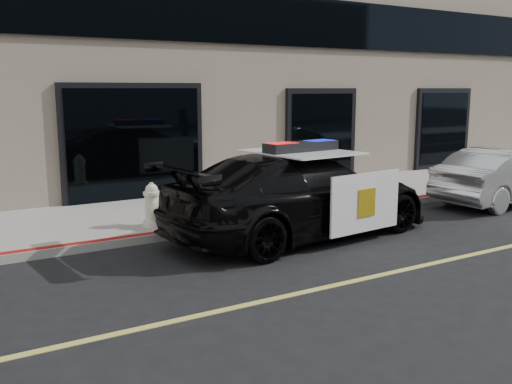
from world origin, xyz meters
TOP-DOWN VIEW (x-y plane):
  - ground at (0.00, 0.00)m, footprint 120.00×120.00m
  - sidewalk_n at (0.00, 5.25)m, footprint 60.00×3.50m
  - police_car at (0.64, 2.51)m, footprint 3.30×5.90m
  - silver_sedan at (6.66, 2.45)m, footprint 1.86×4.23m
  - fire_hydrant at (-1.67, 4.12)m, footprint 0.38×0.53m

SIDE VIEW (x-z plane):
  - ground at x=0.00m, z-range 0.00..0.00m
  - sidewalk_n at x=0.00m, z-range 0.00..0.15m
  - fire_hydrant at x=-1.67m, z-range 0.12..0.96m
  - silver_sedan at x=6.66m, z-range 0.00..1.34m
  - police_car at x=0.64m, z-range -0.09..1.69m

